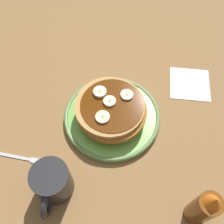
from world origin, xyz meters
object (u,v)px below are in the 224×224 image
object	(u,v)px
banana_slice_0	(110,101)
banana_slice_1	(100,92)
banana_slice_3	(103,117)
plate	(112,116)
pancake_stack	(111,110)
banana_slice_2	(127,95)
coffee_mug	(52,183)
napkin	(190,84)
syrup_bottle	(203,209)
fork	(22,158)

from	to	relation	value
banana_slice_0	banana_slice_1	bearing A→B (deg)	-130.07
banana_slice_0	banana_slice_1	world-z (taller)	banana_slice_1
banana_slice_1	banana_slice_3	bearing A→B (deg)	14.69
plate	banana_slice_1	xyz separation A→B (cm)	(-2.94, -3.40, 6.07)
pancake_stack	banana_slice_1	bearing A→B (deg)	-132.88
banana_slice_2	banana_slice_3	xyz separation A→B (cm)	(6.92, -4.80, 0.01)
plate	banana_slice_1	world-z (taller)	banana_slice_1
coffee_mug	napkin	size ratio (longest dim) A/B	1.04
banana_slice_3	syrup_bottle	world-z (taller)	syrup_bottle
banana_slice_0	banana_slice_2	world-z (taller)	banana_slice_0
banana_slice_3	banana_slice_0	bearing A→B (deg)	167.87
fork	syrup_bottle	xyz separation A→B (cm)	(6.90, 40.36, 6.37)
plate	syrup_bottle	bearing A→B (deg)	44.93
pancake_stack	coffee_mug	world-z (taller)	coffee_mug
plate	banana_slice_3	bearing A→B (deg)	-23.15
fork	syrup_bottle	bearing A→B (deg)	80.31
pancake_stack	banana_slice_1	size ratio (longest dim) A/B	5.53
banana_slice_0	pancake_stack	bearing A→B (deg)	33.01
banana_slice_3	napkin	bearing A→B (deg)	129.46
banana_slice_1	napkin	xyz separation A→B (cm)	(-11.13, 23.50, -6.94)
coffee_mug	fork	bearing A→B (deg)	-120.58
banana_slice_0	syrup_bottle	world-z (taller)	syrup_bottle
pancake_stack	banana_slice_3	distance (cm)	4.93
fork	banana_slice_0	bearing A→B (deg)	127.24
pancake_stack	coffee_mug	distance (cm)	21.89
pancake_stack	banana_slice_2	xyz separation A→B (cm)	(-3.06, 3.45, 2.75)
fork	syrup_bottle	world-z (taller)	syrup_bottle
banana_slice_3	coffee_mug	bearing A→B (deg)	-27.34
banana_slice_2	napkin	xyz separation A→B (cm)	(-10.97, 16.93, -6.82)
banana_slice_0	coffee_mug	xyz separation A→B (cm)	(20.30, -9.15, -2.38)
banana_slice_2	fork	bearing A→B (deg)	-53.50
banana_slice_2	coffee_mug	size ratio (longest dim) A/B	0.27
banana_slice_2	banana_slice_3	distance (cm)	8.43
banana_slice_2	plate	bearing A→B (deg)	-45.59
banana_slice_1	banana_slice_3	world-z (taller)	banana_slice_1
banana_slice_1	coffee_mug	bearing A→B (deg)	-15.86
pancake_stack	coffee_mug	size ratio (longest dim) A/B	1.56
plate	coffee_mug	world-z (taller)	coffee_mug
banana_slice_1	napkin	distance (cm)	26.92
plate	banana_slice_1	size ratio (longest dim) A/B	7.61
plate	napkin	bearing A→B (deg)	125.00
plate	pancake_stack	size ratio (longest dim) A/B	1.38
plate	banana_slice_0	bearing A→B (deg)	-133.90
coffee_mug	banana_slice_0	bearing A→B (deg)	155.74
banana_slice_1	plate	bearing A→B (deg)	49.14
pancake_stack	syrup_bottle	distance (cm)	29.58
plate	fork	xyz separation A→B (cm)	(13.82, -19.70, -0.77)
coffee_mug	syrup_bottle	xyz separation A→B (cm)	(1.06, 30.48, 1.98)
banana_slice_0	banana_slice_3	size ratio (longest dim) A/B	0.90
banana_slice_1	napkin	bearing A→B (deg)	115.35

